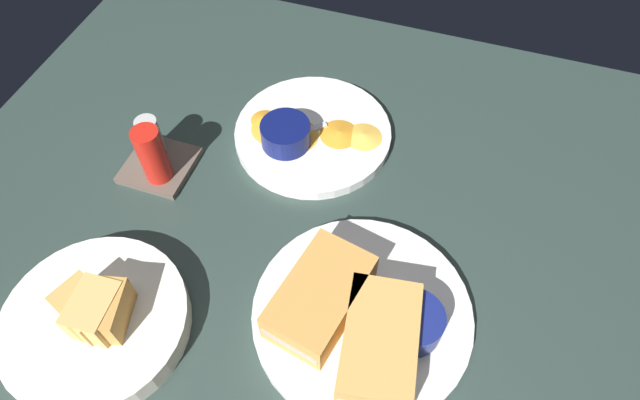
{
  "coord_description": "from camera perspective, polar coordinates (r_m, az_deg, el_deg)",
  "views": [
    {
      "loc": [
        -24.49,
        -9.97,
        58.92
      ],
      "look_at": [
        13.14,
        2.69,
        3.0
      ],
      "focal_mm": 30.32,
      "sensor_mm": 36.0,
      "label": 1
    }
  ],
  "objects": [
    {
      "name": "ramekin_dark_sauce",
      "position": [
        0.61,
        9.8,
        -12.6
      ],
      "size": [
        6.64,
        6.64,
        3.66
      ],
      "color": "navy",
      "rests_on": "plate_sandwich_main"
    },
    {
      "name": "plate_chips_companion",
      "position": [
        0.79,
        -0.75,
        7.0
      ],
      "size": [
        22.51,
        22.51,
        1.6
      ],
      "primitive_type": "cylinder",
      "color": "silver",
      "rests_on": "ground_plane"
    },
    {
      "name": "ramekin_light_gravy",
      "position": [
        0.75,
        -3.66,
        7.03
      ],
      "size": [
        6.95,
        6.95,
        3.38
      ],
      "color": "#0C144C",
      "rests_on": "plate_chips_companion"
    },
    {
      "name": "spoon_by_dark_ramekin",
      "position": [
        0.62,
        4.5,
        -13.23
      ],
      "size": [
        4.39,
        9.85,
        0.8
      ],
      "color": "silver",
      "rests_on": "plate_sandwich_main"
    },
    {
      "name": "condiment_caddy",
      "position": [
        0.76,
        -17.08,
        4.64
      ],
      "size": [
        9.0,
        9.0,
        9.5
      ],
      "color": "brown",
      "rests_on": "ground_plane"
    },
    {
      "name": "ground_plane",
      "position": [
        0.66,
        -1.46,
        -11.78
      ],
      "size": [
        110.0,
        110.0,
        3.0
      ],
      "primitive_type": "cube",
      "color": "#283833"
    },
    {
      "name": "spoon_by_gravy_ramekin",
      "position": [
        0.77,
        -4.03,
        6.4
      ],
      "size": [
        7.99,
        8.06,
        0.8
      ],
      "color": "silver",
      "rests_on": "plate_chips_companion"
    },
    {
      "name": "sandwich_half_near",
      "position": [
        0.61,
        0.14,
        -9.91
      ],
      "size": [
        14.42,
        10.12,
        4.8
      ],
      "color": "#C68C42",
      "rests_on": "plate_sandwich_main"
    },
    {
      "name": "plate_sandwich_main",
      "position": [
        0.63,
        4.45,
        -11.97
      ],
      "size": [
        25.2,
        25.2,
        1.6
      ],
      "primitive_type": "cylinder",
      "color": "silver",
      "rests_on": "ground_plane"
    },
    {
      "name": "sandwich_half_far",
      "position": [
        0.59,
        6.3,
        -14.78
      ],
      "size": [
        14.11,
        9.36,
        4.8
      ],
      "color": "tan",
      "rests_on": "plate_sandwich_main"
    },
    {
      "name": "bread_basket_rear",
      "position": [
        0.66,
        -22.53,
        -11.62
      ],
      "size": [
        20.78,
        20.78,
        7.34
      ],
      "color": "silver",
      "rests_on": "ground_plane"
    },
    {
      "name": "plantain_chip_scatter",
      "position": [
        0.78,
        -1.39,
        7.31
      ],
      "size": [
        10.42,
        20.6,
        0.6
      ],
      "color": "gold",
      "rests_on": "plate_chips_companion"
    }
  ]
}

